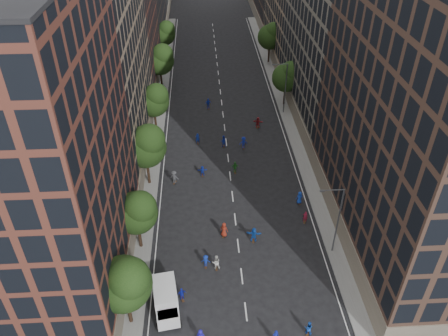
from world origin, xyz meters
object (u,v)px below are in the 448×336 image
Objects in this scene: streetlamp_near at (337,218)px; skater_2 at (308,328)px; cargo_van at (166,300)px; skater_0 at (201,336)px; streetlamp_far at (284,86)px.

streetlamp_near is 12.11m from skater_2.
skater_0 is (3.31, -3.79, -0.59)m from cargo_van.
streetlamp_far reaches higher than cargo_van.
streetlamp_far is 43.87m from cargo_van.
skater_0 is at bearing -144.68° from streetlamp_near.
streetlamp_far is (0.00, 33.00, 0.00)m from streetlamp_near.
streetlamp_near is 33.00m from streetlamp_far.
streetlamp_near reaches higher than cargo_van.
streetlamp_near is 1.00× the size of streetlamp_far.
cargo_van is (-18.19, -6.75, -3.75)m from streetlamp_near.
skater_0 is 10.09m from skater_2.
cargo_van reaches higher than skater_2.
cargo_van is at bearing -159.64° from streetlamp_near.
skater_0 is at bearing 21.85° from skater_2.
skater_2 is at bearing -167.62° from skater_0.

